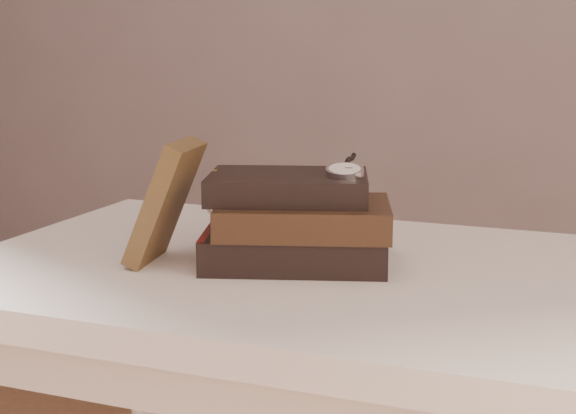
% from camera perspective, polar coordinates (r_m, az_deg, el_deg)
% --- Properties ---
extents(table, '(1.00, 0.60, 0.75)m').
position_cam_1_polar(table, '(1.11, 3.30, -8.70)').
color(table, silver).
rests_on(table, ground).
extents(book_stack, '(0.28, 0.23, 0.12)m').
position_cam_1_polar(book_stack, '(1.08, 0.57, -1.05)').
color(book_stack, black).
rests_on(book_stack, table).
extents(journal, '(0.10, 0.12, 0.16)m').
position_cam_1_polar(journal, '(1.09, -8.50, 0.35)').
color(journal, '#3E2B17').
rests_on(journal, table).
extents(pocket_watch, '(0.06, 0.16, 0.02)m').
position_cam_1_polar(pocket_watch, '(1.06, 3.97, 2.56)').
color(pocket_watch, silver).
rests_on(pocket_watch, book_stack).
extents(eyeglasses, '(0.13, 0.14, 0.05)m').
position_cam_1_polar(eyeglasses, '(1.17, -3.40, 0.45)').
color(eyeglasses, silver).
rests_on(eyeglasses, book_stack).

